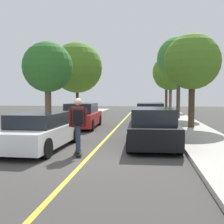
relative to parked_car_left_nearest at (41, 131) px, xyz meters
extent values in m
plane|color=#3D3A38|center=(2.00, -1.31, -0.64)|extent=(80.00, 80.00, 0.00)
cube|color=gold|center=(2.00, 2.69, -0.64)|extent=(0.12, 39.20, 0.01)
cube|color=white|center=(0.00, -0.03, -0.14)|extent=(1.87, 4.44, 0.64)
cube|color=black|center=(0.00, 0.07, 0.41)|extent=(1.61, 2.78, 0.47)
cylinder|color=black|center=(0.76, -1.54, -0.32)|extent=(0.24, 0.65, 0.64)
cylinder|color=black|center=(0.85, 1.44, -0.32)|extent=(0.24, 0.65, 0.64)
cylinder|color=black|center=(-0.76, 1.49, -0.32)|extent=(0.24, 0.65, 0.64)
cube|color=maroon|center=(0.00, 6.52, -0.11)|extent=(1.88, 4.48, 0.71)
cube|color=black|center=(0.00, 6.43, 0.53)|extent=(1.61, 2.75, 0.56)
cylinder|color=black|center=(0.86, 5.04, -0.32)|extent=(0.24, 0.65, 0.64)
cylinder|color=black|center=(-0.75, 4.98, -0.32)|extent=(0.24, 0.65, 0.64)
cylinder|color=black|center=(0.75, 8.06, -0.32)|extent=(0.24, 0.65, 0.64)
cylinder|color=black|center=(-0.86, 8.00, -0.32)|extent=(0.24, 0.65, 0.64)
cube|color=black|center=(3.99, 1.18, -0.11)|extent=(1.85, 4.59, 0.71)
cube|color=black|center=(4.00, 1.03, 0.52)|extent=(1.60, 2.80, 0.55)
cylinder|color=black|center=(3.14, 2.73, -0.32)|extent=(0.24, 0.65, 0.64)
cylinder|color=black|center=(4.76, 2.78, -0.32)|extent=(0.24, 0.65, 0.64)
cylinder|color=black|center=(3.23, -0.41, -0.32)|extent=(0.24, 0.65, 0.64)
cylinder|color=black|center=(4.84, -0.37, -0.32)|extent=(0.24, 0.65, 0.64)
cube|color=#BCAD89|center=(3.99, 7.75, -0.11)|extent=(1.80, 4.50, 0.70)
cube|color=black|center=(3.99, 7.84, 0.52)|extent=(1.57, 2.81, 0.55)
cylinder|color=black|center=(3.21, 9.30, -0.32)|extent=(0.23, 0.64, 0.64)
cylinder|color=black|center=(4.82, 9.27, -0.32)|extent=(0.23, 0.64, 0.64)
cylinder|color=black|center=(3.16, 6.22, -0.32)|extent=(0.23, 0.64, 0.64)
cylinder|color=black|center=(4.78, 6.20, -0.32)|extent=(0.23, 0.64, 0.64)
cylinder|color=brown|center=(-2.23, 6.95, 0.89)|extent=(0.39, 0.39, 2.78)
sphere|color=#2D6B28|center=(-2.23, 6.95, 2.99)|extent=(3.05, 3.05, 3.05)
cylinder|color=#3D2D1E|center=(-2.23, 14.19, 1.04)|extent=(0.26, 0.26, 3.08)
sphere|color=#4C7A23|center=(-2.23, 14.19, 3.64)|extent=(4.34, 4.34, 4.34)
cylinder|color=#3D2D1E|center=(6.22, 6.32, 0.87)|extent=(0.34, 0.34, 2.75)
sphere|color=#4C7A23|center=(6.22, 6.32, 3.12)|extent=(3.06, 3.06, 3.06)
cylinder|color=#4C3823|center=(6.22, 12.83, 1.28)|extent=(0.25, 0.25, 3.56)
sphere|color=#3D7F33|center=(6.22, 12.83, 4.13)|extent=(3.39, 3.39, 3.39)
cylinder|color=brown|center=(6.22, 20.66, 0.98)|extent=(0.30, 0.30, 2.97)
sphere|color=#4C7A23|center=(6.22, 20.66, 3.68)|extent=(3.78, 3.78, 3.78)
cylinder|color=#3D2D1E|center=(6.22, 27.11, 1.13)|extent=(0.32, 0.32, 3.25)
sphere|color=olive|center=(6.22, 27.11, 3.68)|extent=(3.19, 3.19, 3.19)
cylinder|color=#38383D|center=(5.74, 9.19, 2.05)|extent=(0.12, 0.12, 5.10)
cube|color=#EAE5C6|center=(5.74, 9.19, 4.72)|extent=(0.36, 0.24, 0.20)
cube|color=black|center=(1.60, -0.93, -0.55)|extent=(0.41, 0.87, 0.02)
cylinder|color=beige|center=(1.43, -0.62, -0.61)|extent=(0.04, 0.06, 0.06)
cylinder|color=beige|center=(1.62, -0.58, -0.61)|extent=(0.04, 0.06, 0.06)
cylinder|color=beige|center=(1.59, -1.28, -0.61)|extent=(0.04, 0.06, 0.06)
cylinder|color=beige|center=(1.78, -1.24, -0.61)|extent=(0.04, 0.06, 0.06)
cube|color=#99999E|center=(1.52, -0.60, -0.57)|extent=(0.11, 0.06, 0.02)
cube|color=#99999E|center=(1.69, -1.26, -0.57)|extent=(0.11, 0.06, 0.02)
cube|color=black|center=(1.55, -0.72, -0.51)|extent=(0.16, 0.28, 0.06)
cube|color=black|center=(1.66, -1.14, -0.51)|extent=(0.16, 0.28, 0.06)
cylinder|color=#283351|center=(1.58, -0.81, -0.07)|extent=(0.18, 0.18, 0.81)
cylinder|color=#283351|center=(1.63, -1.05, -0.07)|extent=(0.18, 0.18, 0.81)
cube|color=#511919|center=(1.60, -0.93, 0.59)|extent=(0.44, 0.31, 0.64)
sphere|color=tan|center=(1.60, -0.93, 1.07)|extent=(0.23, 0.23, 0.23)
cylinder|color=#511919|center=(1.37, -0.99, 0.57)|extent=(0.11, 0.11, 0.58)
cylinder|color=#511919|center=(1.84, -0.87, 0.57)|extent=(0.11, 0.11, 0.58)
cube|color=black|center=(1.65, -1.12, 0.61)|extent=(0.33, 0.25, 0.44)
camera|label=1|loc=(3.78, -9.64, 1.29)|focal=45.15mm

